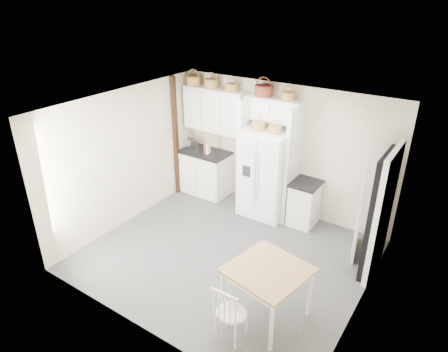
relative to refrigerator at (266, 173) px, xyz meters
The scene contains 29 objects.
floor 1.86m from the refrigerator, 84.72° to the right, with size 4.50×4.50×0.00m, color #282828.
ceiling 2.36m from the refrigerator, 84.72° to the right, with size 4.50×4.50×0.00m, color white.
wall_back 0.57m from the refrigerator, 68.35° to the left, with size 4.50×4.50×0.00m, color beige.
wall_left 2.68m from the refrigerator, 142.32° to the right, with size 4.00×4.00×0.00m, color beige.
wall_right 2.93m from the refrigerator, 34.05° to the right, with size 4.00×4.00×0.00m, color beige.
refrigerator is the anchor object (origin of this frame).
base_cab_left 1.59m from the refrigerator, behind, with size 1.02×0.65×0.95m, color white.
base_cab_right 0.95m from the refrigerator, ahead, with size 0.48×0.57×0.84m, color white.
dining_table 2.87m from the refrigerator, 60.91° to the right, with size 0.97×0.97×0.81m, color olive.
windsor_chair 3.33m from the refrigerator, 68.85° to the right, with size 0.41×0.38×0.85m, color white.
counter_left 1.54m from the refrigerator, behind, with size 1.07×0.69×0.04m, color black.
counter_right 0.82m from the refrigerator, ahead, with size 0.52×0.61×0.04m, color black.
toaster 1.93m from the refrigerator, behind, with size 0.29×0.17×0.20m, color silver.
cookbook_red 1.45m from the refrigerator, behind, with size 0.04×0.16×0.25m, color #B82C3B.
cookbook_cream 1.41m from the refrigerator, behind, with size 0.04×0.17×0.25m, color white.
basket_upper_a 2.45m from the refrigerator, behind, with size 0.32×0.32×0.18m, color #935931.
basket_upper_b 2.12m from the refrigerator, behind, with size 0.30×0.30×0.17m, color #935931.
basket_upper_c 1.81m from the refrigerator, 167.66° to the left, with size 0.25×0.25×0.14m, color #935931.
basket_bridge_a 1.59m from the refrigerator, 139.78° to the left, with size 0.36×0.36×0.20m, color maroon.
basket_bridge_b 1.56m from the refrigerator, 38.83° to the left, with size 0.25×0.25×0.14m, color #935931.
basket_fridge_a 0.98m from the refrigerator, 147.90° to the right, with size 0.26×0.26×0.14m, color #935931.
basket_fridge_b 0.98m from the refrigerator, 27.91° to the right, with size 0.25×0.25×0.13m, color #935931.
upper_cabinet 1.70m from the refrigerator, behind, with size 1.40×0.34×0.90m, color white.
bridge_cabinet 1.25m from the refrigerator, 90.00° to the left, with size 1.12×0.34×0.45m, color white.
fridge_panel_left 0.58m from the refrigerator, behind, with size 0.08×0.60×2.30m, color white.
fridge_panel_right 0.58m from the refrigerator, ahead, with size 0.08×0.60×2.30m, color white.
trim_post 2.11m from the refrigerator, behind, with size 0.09×0.09×2.60m, color black.
doorway_void 2.40m from the refrigerator, 15.07° to the right, with size 0.18×0.85×2.05m, color black.
door_slab 1.98m from the refrigerator, ahead, with size 0.80×0.04×2.05m, color white.
Camera 1 is at (3.11, -4.71, 4.23)m, focal length 32.00 mm.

